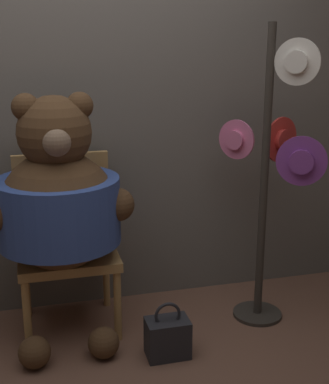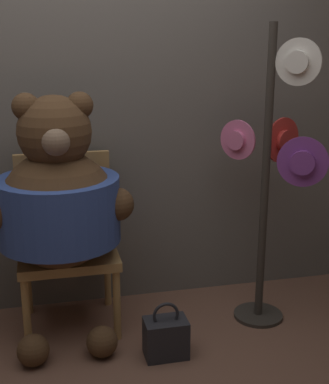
% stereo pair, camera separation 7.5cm
% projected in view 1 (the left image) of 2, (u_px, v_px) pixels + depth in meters
% --- Properties ---
extents(ground_plane, '(14.00, 14.00, 0.00)m').
position_uv_depth(ground_plane, '(91.00, 371.00, 2.59)').
color(ground_plane, brown).
extents(wall_back, '(8.00, 0.10, 2.51)m').
position_uv_depth(wall_back, '(65.00, 94.00, 2.97)').
color(wall_back, '#66605B').
rests_on(wall_back, ground_plane).
extents(chair, '(0.52, 0.45, 0.95)m').
position_uv_depth(chair, '(66.00, 237.00, 2.93)').
color(chair, '#B2844C').
rests_on(chair, ground_plane).
extents(teddy_bear, '(0.76, 0.67, 1.30)m').
position_uv_depth(teddy_bear, '(58.00, 203.00, 2.71)').
color(teddy_bear, '#4C331E').
rests_on(teddy_bear, ground_plane).
extents(hat_display_rack, '(0.46, 0.42, 1.63)m').
position_uv_depth(hat_display_rack, '(273.00, 172.00, 2.88)').
color(hat_display_rack, '#332D28').
rests_on(hat_display_rack, ground_plane).
extents(handbag_on_ground, '(0.22, 0.15, 0.30)m').
position_uv_depth(handbag_on_ground, '(168.00, 337.00, 2.69)').
color(handbag_on_ground, '#232328').
rests_on(handbag_on_ground, ground_plane).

